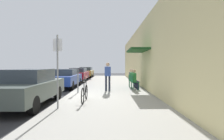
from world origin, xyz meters
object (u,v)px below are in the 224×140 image
at_px(parked_car_0, 29,87).
at_px(street_sign, 58,66).
at_px(parked_car_3, 86,72).
at_px(bicycle_0, 85,93).
at_px(seated_patron_2, 132,77).
at_px(pedestrian_standing, 108,74).
at_px(cafe_chair_2, 131,80).
at_px(seated_patron_0, 135,79).
at_px(seated_patron_1, 133,78).
at_px(parked_car_1, 65,78).
at_px(parked_car_2, 78,74).
at_px(cafe_chair_0, 134,82).
at_px(parking_meter, 78,79).
at_px(cafe_chair_1, 132,81).

distance_m(parked_car_0, street_sign, 2.02).
height_order(parked_car_3, bicycle_0, parked_car_3).
relative_size(seated_patron_2, pedestrian_standing, 0.76).
xyz_separation_m(cafe_chair_2, seated_patron_2, (0.06, 0.00, 0.19)).
bearing_deg(parked_car_0, seated_patron_0, 38.24).
xyz_separation_m(seated_patron_1, cafe_chair_2, (-0.06, 0.76, -0.19)).
distance_m(parked_car_3, street_sign, 18.49).
distance_m(parked_car_3, seated_patron_0, 14.37).
bearing_deg(seated_patron_0, parked_car_1, 157.38).
distance_m(parked_car_2, cafe_chair_0, 8.89).
distance_m(cafe_chair_0, pedestrian_standing, 1.82).
bearing_deg(parking_meter, cafe_chair_1, 31.90).
bearing_deg(parked_car_1, bicycle_0, -68.46).
bearing_deg(seated_patron_1, parked_car_2, 126.56).
height_order(parked_car_0, cafe_chair_0, parked_car_0).
bearing_deg(cafe_chair_0, bicycle_0, -124.52).
bearing_deg(seated_patron_1, pedestrian_standing, -139.45).
height_order(parked_car_0, parking_meter, parked_car_0).
xyz_separation_m(parking_meter, seated_patron_0, (3.35, 1.23, -0.07)).
bearing_deg(parked_car_2, cafe_chair_2, -50.39).
relative_size(parked_car_2, seated_patron_2, 3.41).
distance_m(seated_patron_1, pedestrian_standing, 2.25).
xyz_separation_m(parking_meter, bicycle_0, (0.73, -2.50, -0.41)).
bearing_deg(cafe_chair_1, parked_car_1, 165.79).
height_order(parked_car_2, pedestrian_standing, pedestrian_standing).
height_order(seated_patron_1, cafe_chair_2, seated_patron_1).
bearing_deg(cafe_chair_1, parked_car_0, -135.98).
bearing_deg(parked_car_3, seated_patron_0, -70.04).
relative_size(bicycle_0, cafe_chair_1, 1.97).
height_order(parked_car_2, seated_patron_0, seated_patron_0).
height_order(cafe_chair_0, seated_patron_0, seated_patron_0).
relative_size(parked_car_0, parked_car_2, 1.00).
height_order(parked_car_0, seated_patron_2, parked_car_0).
xyz_separation_m(bicycle_0, seated_patron_2, (2.62, 5.33, 0.34)).
height_order(parking_meter, bicycle_0, parking_meter).
bearing_deg(parked_car_2, pedestrian_standing, -68.30).
bearing_deg(cafe_chair_1, street_sign, -120.34).
relative_size(parked_car_1, cafe_chair_1, 5.06).
distance_m(cafe_chair_2, pedestrian_standing, 2.80).
bearing_deg(cafe_chair_1, parking_meter, -148.10).
bearing_deg(pedestrian_standing, bicycle_0, -106.57).
height_order(parked_car_0, seated_patron_1, parked_car_0).
distance_m(parking_meter, seated_patron_2, 4.39).
relative_size(cafe_chair_0, seated_patron_0, 0.67).
height_order(bicycle_0, seated_patron_1, seated_patron_1).
relative_size(parked_car_2, bicycle_0, 2.57).
relative_size(parked_car_3, bicycle_0, 2.57).
distance_m(parked_car_3, seated_patron_2, 12.88).
relative_size(parked_car_0, seated_patron_1, 3.41).
height_order(parked_car_2, cafe_chair_2, parked_car_2).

